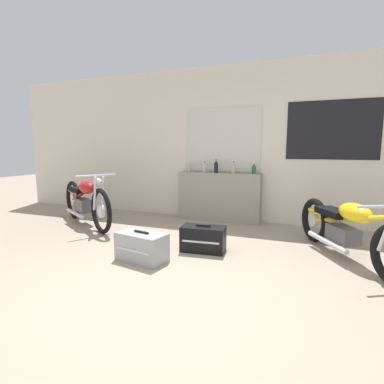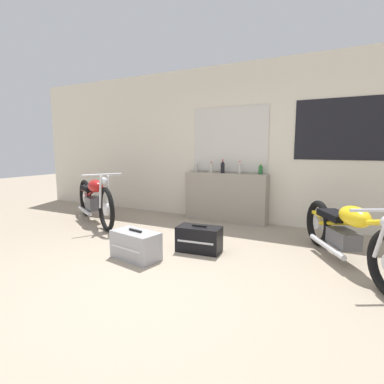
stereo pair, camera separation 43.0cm
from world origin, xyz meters
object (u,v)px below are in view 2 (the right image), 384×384
at_px(motorcycle_yellow, 347,232).
at_px(hard_case_black, 199,239).
at_px(bottle_leftmost, 196,167).
at_px(bottle_rightmost, 261,169).
at_px(hard_case_silver, 136,245).
at_px(bottle_left_center, 211,168).
at_px(bottle_center, 223,167).
at_px(bottle_right_center, 240,168).
at_px(motorcycle_red, 94,198).

relative_size(motorcycle_yellow, hard_case_black, 3.17).
relative_size(bottle_leftmost, motorcycle_yellow, 0.11).
distance_m(bottle_rightmost, motorcycle_yellow, 2.03).
distance_m(bottle_rightmost, hard_case_silver, 2.61).
relative_size(bottle_left_center, motorcycle_yellow, 0.11).
relative_size(bottle_leftmost, hard_case_black, 0.34).
relative_size(bottle_leftmost, bottle_left_center, 0.98).
distance_m(motorcycle_yellow, hard_case_silver, 2.44).
relative_size(bottle_center, hard_case_black, 0.42).
height_order(bottle_leftmost, hard_case_silver, bottle_leftmost).
bearing_deg(bottle_left_center, bottle_rightmost, 4.81).
height_order(bottle_right_center, hard_case_black, bottle_right_center).
bearing_deg(bottle_left_center, bottle_leftmost, 169.07).
relative_size(bottle_right_center, motorcycle_red, 0.12).
bearing_deg(hard_case_silver, bottle_rightmost, 68.86).
height_order(bottle_center, motorcycle_yellow, bottle_center).
distance_m(bottle_center, hard_case_black, 1.89).
distance_m(bottle_right_center, bottle_rightmost, 0.36).
distance_m(bottle_left_center, bottle_rightmost, 0.89).
xyz_separation_m(motorcycle_red, hard_case_silver, (1.77, -1.11, -0.27)).
height_order(bottle_left_center, motorcycle_red, bottle_left_center).
height_order(bottle_rightmost, hard_case_silver, bottle_rightmost).
relative_size(motorcycle_red, hard_case_silver, 2.84).
xyz_separation_m(bottle_center, motorcycle_yellow, (2.02, -1.33, -0.60)).
height_order(bottle_right_center, hard_case_silver, bottle_right_center).
bearing_deg(bottle_center, bottle_left_center, -178.93).
height_order(bottle_leftmost, bottle_right_center, bottle_right_center).
bearing_deg(motorcycle_red, bottle_left_center, 32.55).
bearing_deg(bottle_right_center, bottle_leftmost, 176.66).
bearing_deg(motorcycle_yellow, motorcycle_red, 177.23).
distance_m(bottle_leftmost, bottle_right_center, 0.88).
relative_size(bottle_right_center, motorcycle_yellow, 0.12).
height_order(bottle_rightmost, motorcycle_yellow, bottle_rightmost).
height_order(motorcycle_yellow, motorcycle_red, motorcycle_red).
relative_size(bottle_right_center, hard_case_silver, 0.34).
distance_m(bottle_right_center, motorcycle_yellow, 2.25).
xyz_separation_m(bottle_rightmost, hard_case_silver, (-0.90, -2.32, -0.80)).
distance_m(bottle_center, bottle_rightmost, 0.67).
distance_m(bottle_leftmost, bottle_center, 0.56).
distance_m(bottle_leftmost, bottle_rightmost, 1.23).
height_order(bottle_center, bottle_right_center, bottle_center).
height_order(bottle_leftmost, motorcycle_red, bottle_leftmost).
xyz_separation_m(bottle_rightmost, motorcycle_red, (-2.67, -1.21, -0.53)).
relative_size(bottle_center, motorcycle_red, 0.13).
bearing_deg(bottle_leftmost, hard_case_black, -62.54).
bearing_deg(bottle_leftmost, hard_case_silver, -81.88).
bearing_deg(bottle_leftmost, motorcycle_red, -140.19).
xyz_separation_m(motorcycle_yellow, hard_case_silver, (-2.25, -0.92, -0.22)).
bearing_deg(hard_case_silver, bottle_center, 84.18).
bearing_deg(motorcycle_red, bottle_rightmost, 24.41).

